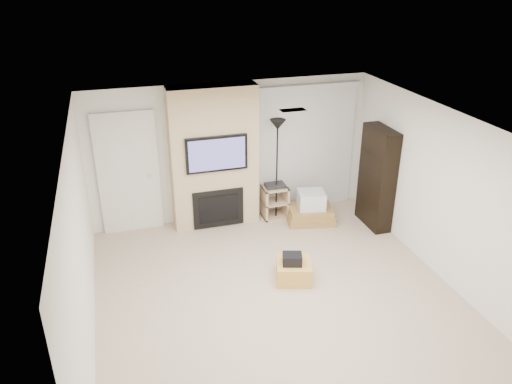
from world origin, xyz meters
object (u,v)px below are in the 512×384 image
object	(u,v)px
box_stack	(311,210)
ottoman	(294,271)
av_stand	(275,199)
bookshelf	(377,178)
floor_lamp	(277,142)

from	to	relation	value
box_stack	ottoman	bearing A→B (deg)	-119.83
av_stand	bookshelf	distance (m)	1.87
box_stack	floor_lamp	bearing A→B (deg)	152.36
av_stand	bookshelf	world-z (taller)	bookshelf
av_stand	bookshelf	size ratio (longest dim) A/B	0.37
box_stack	bookshelf	distance (m)	1.31
ottoman	box_stack	world-z (taller)	box_stack
ottoman	bookshelf	bearing A→B (deg)	31.75
floor_lamp	av_stand	size ratio (longest dim) A/B	2.84
av_stand	bookshelf	bearing A→B (deg)	-25.78
av_stand	ottoman	bearing A→B (deg)	-100.67
floor_lamp	box_stack	world-z (taller)	floor_lamp
box_stack	bookshelf	bearing A→B (deg)	-23.00
floor_lamp	av_stand	bearing A→B (deg)	106.61
floor_lamp	box_stack	xyz separation A→B (m)	(0.56, -0.30, -1.26)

